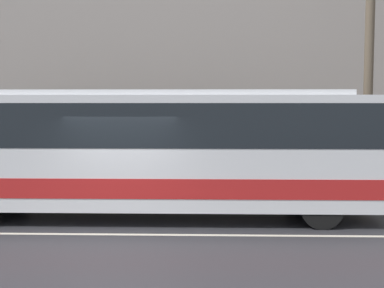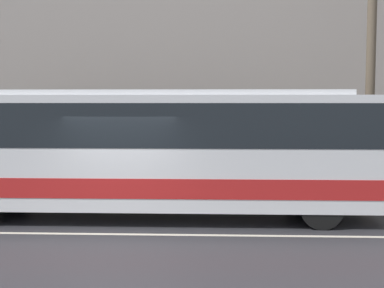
% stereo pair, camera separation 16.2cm
% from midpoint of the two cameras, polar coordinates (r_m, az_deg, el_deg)
% --- Properties ---
extents(ground_plane, '(60.00, 60.00, 0.00)m').
position_cam_midpoint_polar(ground_plane, '(11.67, -7.68, -9.53)').
color(ground_plane, '#333338').
extents(sidewalk, '(60.00, 2.80, 0.18)m').
position_cam_midpoint_polar(sidewalk, '(16.88, -4.47, -4.75)').
color(sidewalk, gray).
rests_on(sidewalk, ground_plane).
extents(building_facade, '(60.00, 0.35, 10.91)m').
position_cam_midpoint_polar(building_facade, '(18.34, -3.99, 12.23)').
color(building_facade, gray).
rests_on(building_facade, ground_plane).
extents(lane_stripe, '(54.00, 0.14, 0.01)m').
position_cam_midpoint_polar(lane_stripe, '(11.66, -7.68, -9.51)').
color(lane_stripe, beige).
rests_on(lane_stripe, ground_plane).
extents(transit_bus, '(11.83, 2.61, 3.10)m').
position_cam_midpoint_polar(transit_bus, '(13.10, -5.69, -0.18)').
color(transit_bus, silver).
rests_on(transit_bus, ground_plane).
extents(utility_pole_near, '(0.27, 0.27, 8.37)m').
position_cam_midpoint_polar(utility_pole_near, '(16.58, 18.84, 9.65)').
color(utility_pole_near, brown).
rests_on(utility_pole_near, sidewalk).
extents(pedestrian_waiting, '(0.36, 0.36, 1.64)m').
position_cam_midpoint_polar(pedestrian_waiting, '(17.61, -19.24, -1.82)').
color(pedestrian_waiting, '#1E5933').
rests_on(pedestrian_waiting, sidewalk).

